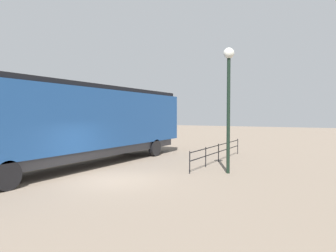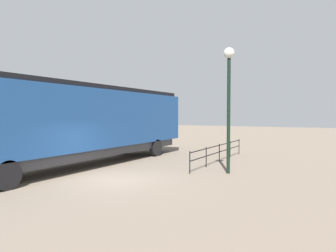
{
  "view_description": "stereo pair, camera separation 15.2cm",
  "coord_description": "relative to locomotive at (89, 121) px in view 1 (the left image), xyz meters",
  "views": [
    {
      "loc": [
        8.12,
        -10.27,
        2.75
      ],
      "look_at": [
        1.5,
        2.08,
        2.22
      ],
      "focal_mm": 33.17,
      "sensor_mm": 36.0,
      "label": 1
    },
    {
      "loc": [
        8.25,
        -10.2,
        2.75
      ],
      "look_at": [
        1.5,
        2.08,
        2.22
      ],
      "focal_mm": 33.17,
      "sensor_mm": 36.0,
      "label": 2
    }
  ],
  "objects": [
    {
      "name": "lamp_post",
      "position": [
        7.35,
        1.24,
        1.67
      ],
      "size": [
        0.5,
        0.5,
        5.82
      ],
      "color": "black",
      "rests_on": "ground_plane"
    },
    {
      "name": "platform_fence",
      "position": [
        5.81,
        4.36,
        -1.7
      ],
      "size": [
        0.05,
        8.17,
        1.05
      ],
      "color": "black",
      "rests_on": "ground_plane"
    },
    {
      "name": "ground_plane",
      "position": [
        3.55,
        -2.49,
        -2.39
      ],
      "size": [
        120.0,
        120.0,
        0.0
      ],
      "primitive_type": "plane",
      "color": "#756656"
    },
    {
      "name": "locomotive",
      "position": [
        0.0,
        0.0,
        0.0
      ],
      "size": [
        2.9,
        16.41,
        4.28
      ],
      "color": "navy",
      "rests_on": "ground_plane"
    }
  ]
}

